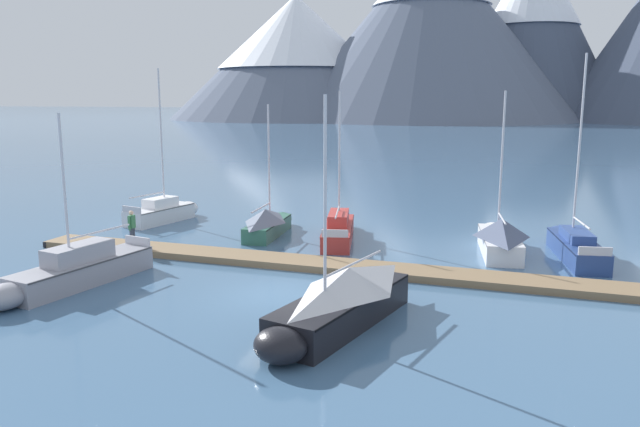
# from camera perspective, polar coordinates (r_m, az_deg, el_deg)

# --- Properties ---
(ground_plane) EXTENTS (700.00, 700.00, 0.00)m
(ground_plane) POSITION_cam_1_polar(r_m,az_deg,el_deg) (23.55, -3.91, -7.43)
(ground_plane) COLOR #426689
(mountain_west_summit) EXTENTS (82.77, 82.77, 39.46)m
(mountain_west_summit) POSITION_cam_1_polar(r_m,az_deg,el_deg) (209.77, -2.19, 14.56)
(mountain_west_summit) COLOR slate
(mountain_west_summit) RESTS_ON ground
(mountain_central_massif) EXTENTS (93.95, 93.95, 55.08)m
(mountain_central_massif) POSITION_cam_1_polar(r_m,az_deg,el_deg) (204.32, 10.13, 16.54)
(mountain_central_massif) COLOR slate
(mountain_central_massif) RESTS_ON ground
(mountain_shoulder_ridge) EXTENTS (57.39, 57.39, 55.00)m
(mountain_shoulder_ridge) POSITION_cam_1_polar(r_m,az_deg,el_deg) (213.89, 18.92, 16.03)
(mountain_shoulder_ridge) COLOR #424C60
(mountain_shoulder_ridge) RESTS_ON ground
(dock) EXTENTS (27.06, 3.42, 0.30)m
(dock) POSITION_cam_1_polar(r_m,az_deg,el_deg) (27.15, -1.12, -4.61)
(dock) COLOR #846B4C
(dock) RESTS_ON ground
(sailboat_nearest_berth) EXTENTS (2.71, 5.44, 8.88)m
(sailboat_nearest_berth) POSITION_cam_1_polar(r_m,az_deg,el_deg) (37.92, -14.15, 0.21)
(sailboat_nearest_berth) COLOR silver
(sailboat_nearest_berth) RESTS_ON ground
(sailboat_second_berth) EXTENTS (3.00, 7.55, 6.73)m
(sailboat_second_berth) POSITION_cam_1_polar(r_m,az_deg,el_deg) (25.97, -21.87, -5.01)
(sailboat_second_berth) COLOR #93939E
(sailboat_second_berth) RESTS_ON ground
(sailboat_mid_dock_port) EXTENTS (1.73, 5.98, 6.92)m
(sailboat_mid_dock_port) POSITION_cam_1_polar(r_m,az_deg,el_deg) (33.24, -4.73, -0.77)
(sailboat_mid_dock_port) COLOR #336B56
(sailboat_mid_dock_port) RESTS_ON ground
(sailboat_mid_dock_starboard) EXTENTS (2.53, 7.00, 7.58)m
(sailboat_mid_dock_starboard) POSITION_cam_1_polar(r_m,az_deg,el_deg) (32.25, 1.74, -1.34)
(sailboat_mid_dock_starboard) COLOR #B2332D
(sailboat_mid_dock_starboard) RESTS_ON ground
(sailboat_far_berth) EXTENTS (3.77, 7.55, 7.39)m
(sailboat_far_berth) POSITION_cam_1_polar(r_m,az_deg,el_deg) (20.10, 1.79, -8.03)
(sailboat_far_berth) COLOR black
(sailboat_far_berth) RESTS_ON ground
(sailboat_outer_slip) EXTENTS (2.24, 6.40, 7.59)m
(sailboat_outer_slip) POSITION_cam_1_polar(r_m,az_deg,el_deg) (30.60, 16.15, -1.96)
(sailboat_outer_slip) COLOR white
(sailboat_outer_slip) RESTS_ON ground
(sailboat_end_of_dock) EXTENTS (2.24, 7.11, 9.22)m
(sailboat_end_of_dock) POSITION_cam_1_polar(r_m,az_deg,el_deg) (31.09, 22.28, -2.64)
(sailboat_end_of_dock) COLOR navy
(sailboat_end_of_dock) RESTS_ON ground
(person_on_dock) EXTENTS (0.26, 0.59, 1.69)m
(person_on_dock) POSITION_cam_1_polar(r_m,az_deg,el_deg) (30.85, -16.91, -1.08)
(person_on_dock) COLOR #384256
(person_on_dock) RESTS_ON dock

